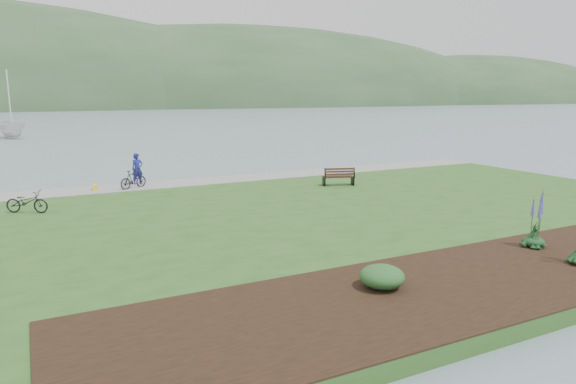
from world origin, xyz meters
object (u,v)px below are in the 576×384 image
park_bench (339,176)px  sailboat (13,138)px  person (137,166)px  bicycle_a (27,202)px

park_bench → sailboat: 45.62m
person → bicycle_a: bearing=-151.4°
park_bench → bicycle_a: size_ratio=1.00×
bicycle_a → sailboat: 42.75m
bicycle_a → sailboat: sailboat is taller
park_bench → sailboat: (-14.94, 43.09, -0.87)m
person → sailboat: sailboat is taller
sailboat → bicycle_a: bearing=-111.2°
bicycle_a → person: bearing=-18.8°
bicycle_a → sailboat: (-1.19, 42.72, -0.83)m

